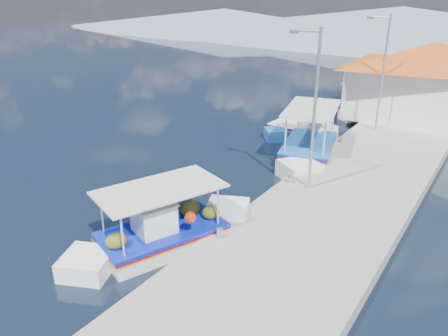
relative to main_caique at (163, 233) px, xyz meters
The scene contains 10 objects.
ground 4.28m from the main_caique, 119.41° to the left, with size 160.00×160.00×0.00m, color black.
quay 10.43m from the main_caique, 68.57° to the left, with size 5.00×44.00×0.50m, color gray.
bollards 9.12m from the main_caique, 79.19° to the left, with size 0.20×17.20×0.30m.
main_caique is the anchor object (origin of this frame).
caique_green_canopy 10.09m from the main_caique, 86.03° to the left, with size 3.44×7.26×2.80m.
caique_blue_hull 13.72m from the main_caique, 97.78° to the left, with size 1.83×5.53×0.99m.
caique_far 19.99m from the main_caique, 90.40° to the left, with size 2.82×6.59×2.35m.
harbor_building 19.29m from the main_caique, 77.62° to the left, with size 10.49×10.49×4.40m.
lamp_post_near 7.07m from the main_caique, 67.03° to the left, with size 1.21×0.14×6.00m.
lamp_post_far 15.29m from the main_caique, 80.66° to the left, with size 1.21×0.14×6.00m.
Camera 1 is at (10.54, -12.90, 7.77)m, focal length 35.52 mm.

